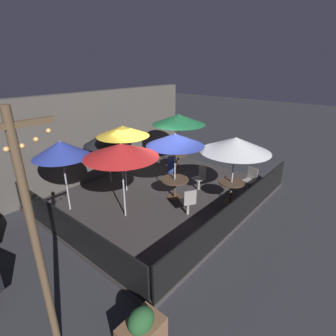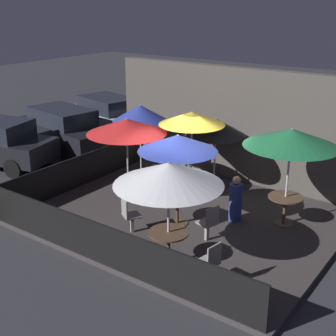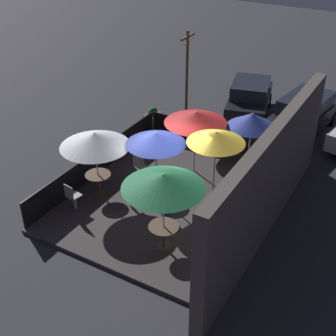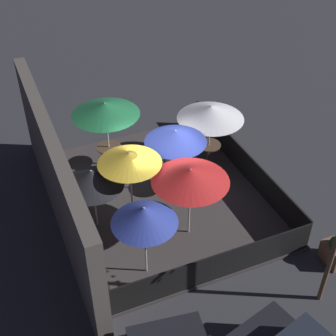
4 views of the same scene
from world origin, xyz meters
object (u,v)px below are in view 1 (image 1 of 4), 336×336
object	(u,v)px
patio_umbrella_3	(61,149)
patio_umbrella_4	(123,131)
patio_umbrella_6	(121,150)
dining_table_1	(175,183)
patio_chair_1	(200,177)
patio_umbrella_0	(235,145)
patio_chair_2	(189,201)
dining_table_0	(231,186)
patron_0	(171,168)
patio_umbrella_5	(107,138)
patio_chair_0	(250,179)
planter_box	(142,333)
patio_umbrella_1	(175,140)
patio_umbrella_2	(179,119)
light_post	(34,236)
dining_table_2	(178,157)

from	to	relation	value
patio_umbrella_3	patio_umbrella_4	bearing A→B (deg)	-9.67
patio_umbrella_6	dining_table_1	bearing A→B (deg)	-11.86
patio_chair_1	patio_umbrella_0	bearing A→B (deg)	98.70
dining_table_1	patio_chair_2	distance (m)	1.27
dining_table_0	patio_chair_2	size ratio (longest dim) A/B	0.94
patio_umbrella_0	patron_0	bearing A→B (deg)	87.10
patio_umbrella_5	patio_chair_0	distance (m)	5.58
patron_0	planter_box	xyz separation A→B (m)	(-5.60, -3.96, -0.26)
dining_table_1	patio_chair_2	world-z (taller)	patio_chair_2
patio_umbrella_5	patio_chair_2	xyz separation A→B (m)	(-0.06, -3.93, -1.33)
patio_umbrella_1	patron_0	distance (m)	2.19
patio_umbrella_2	dining_table_1	distance (m)	3.19
dining_table_0	light_post	xyz separation A→B (m)	(-6.36, -0.07, 1.57)
dining_table_1	patio_umbrella_1	bearing A→B (deg)	104.04
patio_umbrella_0	patio_umbrella_4	bearing A→B (deg)	116.10
patio_umbrella_0	dining_table_0	world-z (taller)	patio_umbrella_0
patio_umbrella_4	planter_box	xyz separation A→B (m)	(-3.78, -4.66, -2.01)
patio_umbrella_1	dining_table_2	xyz separation A→B (m)	(2.20, 1.57, -1.54)
patio_chair_1	patio_umbrella_2	bearing A→B (deg)	-103.73
patron_0	patio_umbrella_2	bearing A→B (deg)	-159.71
patio_umbrella_1	dining_table_1	bearing A→B (deg)	-75.96
dining_table_2	light_post	size ratio (longest dim) A/B	0.21
patio_umbrella_1	patio_umbrella_2	xyz separation A→B (m)	(2.20, 1.57, 0.14)
dining_table_0	patio_chair_1	size ratio (longest dim) A/B	0.94
patio_chair_1	patio_chair_0	bearing A→B (deg)	137.33
patio_chair_0	planter_box	world-z (taller)	patio_chair_0
patio_umbrella_1	patio_umbrella_6	world-z (taller)	patio_umbrella_6
patio_umbrella_5	dining_table_2	size ratio (longest dim) A/B	2.38
patio_umbrella_1	planter_box	world-z (taller)	patio_umbrella_1
patio_umbrella_4	patio_chair_1	world-z (taller)	patio_umbrella_4
patron_0	patio_chair_0	bearing A→B (deg)	103.70
patio_umbrella_2	patio_umbrella_0	bearing A→B (deg)	-110.99
dining_table_1	light_post	size ratio (longest dim) A/B	0.24
patio_umbrella_3	patio_chair_1	xyz separation A→B (m)	(4.00, -2.43, -1.58)
patio_chair_2	light_post	xyz separation A→B (m)	(-4.75, -0.68, 1.69)
patio_chair_0	planter_box	size ratio (longest dim) A/B	1.05
patio_chair_0	patron_0	bearing A→B (deg)	-61.95
patio_chair_0	planter_box	distance (m)	6.67
patio_umbrella_2	patio_chair_1	size ratio (longest dim) A/B	2.74
patio_umbrella_1	patio_umbrella_2	bearing A→B (deg)	35.47
patio_umbrella_2	patio_chair_0	distance (m)	3.87
patio_umbrella_6	dining_table_0	xyz separation A→B (m)	(2.91, -2.11, -1.55)
planter_box	patio_chair_2	bearing A→B (deg)	25.45
patio_umbrella_1	light_post	distance (m)	5.69
dining_table_2	patio_chair_0	size ratio (longest dim) A/B	0.92
patio_umbrella_2	patio_umbrella_4	xyz separation A→B (m)	(-2.94, 0.18, 0.01)
patio_umbrella_0	light_post	size ratio (longest dim) A/B	0.56
planter_box	patio_umbrella_1	bearing A→B (deg)	32.88
patio_umbrella_0	patio_chair_1	size ratio (longest dim) A/B	2.54
patio_umbrella_5	dining_table_2	world-z (taller)	patio_umbrella_5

